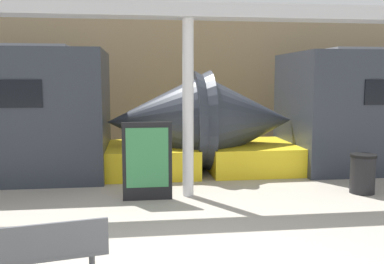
{
  "coord_description": "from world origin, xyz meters",
  "views": [
    {
      "loc": [
        -0.61,
        -4.36,
        2.39
      ],
      "look_at": [
        0.42,
        3.65,
        1.4
      ],
      "focal_mm": 40.0,
      "sensor_mm": 36.0,
      "label": 1
    }
  ],
  "objects_px": {
    "trash_bin": "(363,174)",
    "support_column_near": "(188,109)",
    "bench_near": "(28,252)",
    "poster_board": "(147,161)"
  },
  "relations": [
    {
      "from": "bench_near",
      "to": "poster_board",
      "type": "distance_m",
      "value": 3.96
    },
    {
      "from": "bench_near",
      "to": "trash_bin",
      "type": "distance_m",
      "value": 6.95
    },
    {
      "from": "support_column_near",
      "to": "poster_board",
      "type": "bearing_deg",
      "value": -164.59
    },
    {
      "from": "trash_bin",
      "to": "poster_board",
      "type": "height_order",
      "value": "poster_board"
    },
    {
      "from": "bench_near",
      "to": "poster_board",
      "type": "height_order",
      "value": "poster_board"
    },
    {
      "from": "poster_board",
      "to": "support_column_near",
      "type": "distance_m",
      "value": 1.33
    },
    {
      "from": "trash_bin",
      "to": "bench_near",
      "type": "bearing_deg",
      "value": -148.33
    },
    {
      "from": "trash_bin",
      "to": "support_column_near",
      "type": "xyz_separation_m",
      "value": [
        -3.68,
        0.28,
        1.38
      ]
    },
    {
      "from": "bench_near",
      "to": "poster_board",
      "type": "xyz_separation_m",
      "value": [
        1.39,
        3.69,
        0.27
      ]
    },
    {
      "from": "trash_bin",
      "to": "support_column_near",
      "type": "height_order",
      "value": "support_column_near"
    }
  ]
}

